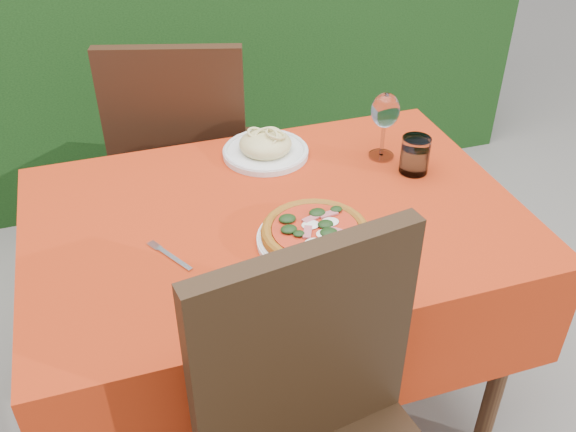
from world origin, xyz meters
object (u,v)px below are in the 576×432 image
object	(u,v)px
chair_far	(183,153)
water_glass	(415,157)
pasta_plate	(266,147)
fork	(174,258)
wine_glass	(385,113)
pizza_plate	(315,234)

from	to	relation	value
chair_far	water_glass	world-z (taller)	chair_far
pasta_plate	fork	xyz separation A→B (m)	(-0.34, -0.40, -0.02)
chair_far	pasta_plate	xyz separation A→B (m)	(0.19, -0.39, 0.20)
fork	pasta_plate	bearing A→B (deg)	20.35
pasta_plate	wine_glass	bearing A→B (deg)	-19.51
water_glass	pizza_plate	bearing A→B (deg)	-149.51
pasta_plate	pizza_plate	bearing A→B (deg)	-90.64
chair_far	wine_glass	distance (m)	0.78
water_glass	fork	bearing A→B (deg)	-165.74
pasta_plate	wine_glass	xyz separation A→B (m)	(0.32, -0.11, 0.11)
water_glass	fork	distance (m)	0.73
chair_far	pasta_plate	bearing A→B (deg)	132.06
pizza_plate	fork	bearing A→B (deg)	173.15
fork	chair_far	bearing A→B (deg)	50.09
pasta_plate	fork	world-z (taller)	pasta_plate
wine_glass	fork	world-z (taller)	wine_glass
pasta_plate	fork	bearing A→B (deg)	-130.45
pizza_plate	wine_glass	bearing A→B (deg)	45.10
wine_glass	water_glass	bearing A→B (deg)	-64.55
wine_glass	chair_far	bearing A→B (deg)	135.37
chair_far	fork	world-z (taller)	chair_far
chair_far	water_glass	bearing A→B (deg)	148.67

